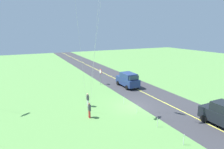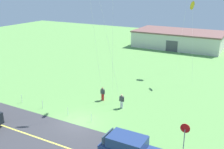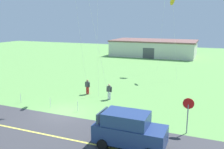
{
  "view_description": "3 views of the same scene",
  "coord_description": "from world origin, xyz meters",
  "px_view_note": "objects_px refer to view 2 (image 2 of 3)",
  "views": [
    {
      "loc": [
        -17.41,
        11.39,
        8.65
      ],
      "look_at": [
        1.77,
        1.94,
        3.65
      ],
      "focal_mm": 30.1,
      "sensor_mm": 36.0,
      "label": 1
    },
    {
      "loc": [
        13.97,
        -18.66,
        12.51
      ],
      "look_at": [
        2.74,
        1.85,
        4.77
      ],
      "focal_mm": 42.74,
      "sensor_mm": 36.0,
      "label": 2
    },
    {
      "loc": [
        11.38,
        -16.81,
        7.67
      ],
      "look_at": [
        3.73,
        2.01,
        3.24
      ],
      "focal_mm": 39.47,
      "sensor_mm": 36.0,
      "label": 3
    }
  ],
  "objects_px": {
    "stop_sign": "(185,133)",
    "warehouse_distant": "(179,39)",
    "person_adult_companion": "(103,93)",
    "kite_green_far": "(193,6)",
    "person_adult_near": "(122,101)"
  },
  "relations": [
    {
      "from": "stop_sign",
      "to": "warehouse_distant",
      "type": "relative_size",
      "value": 0.14
    },
    {
      "from": "person_adult_companion",
      "to": "kite_green_far",
      "type": "distance_m",
      "value": 16.14
    },
    {
      "from": "stop_sign",
      "to": "person_adult_near",
      "type": "xyz_separation_m",
      "value": [
        -7.93,
        4.94,
        -0.94
      ]
    },
    {
      "from": "stop_sign",
      "to": "kite_green_far",
      "type": "relative_size",
      "value": 0.24
    },
    {
      "from": "stop_sign",
      "to": "warehouse_distant",
      "type": "bearing_deg",
      "value": 106.0
    },
    {
      "from": "stop_sign",
      "to": "person_adult_near",
      "type": "height_order",
      "value": "stop_sign"
    },
    {
      "from": "person_adult_near",
      "to": "stop_sign",
      "type": "bearing_deg",
      "value": 101.75
    },
    {
      "from": "kite_green_far",
      "to": "stop_sign",
      "type": "bearing_deg",
      "value": -76.82
    },
    {
      "from": "person_adult_near",
      "to": "person_adult_companion",
      "type": "height_order",
      "value": "same"
    },
    {
      "from": "person_adult_companion",
      "to": "warehouse_distant",
      "type": "relative_size",
      "value": 0.09
    },
    {
      "from": "person_adult_near",
      "to": "warehouse_distant",
      "type": "relative_size",
      "value": 0.09
    },
    {
      "from": "person_adult_near",
      "to": "warehouse_distant",
      "type": "xyz_separation_m",
      "value": [
        -3.04,
        33.31,
        0.89
      ]
    },
    {
      "from": "person_adult_companion",
      "to": "person_adult_near",
      "type": "bearing_deg",
      "value": -10.97
    },
    {
      "from": "person_adult_near",
      "to": "kite_green_far",
      "type": "distance_m",
      "value": 15.77
    },
    {
      "from": "stop_sign",
      "to": "kite_green_far",
      "type": "bearing_deg",
      "value": 103.18
    }
  ]
}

